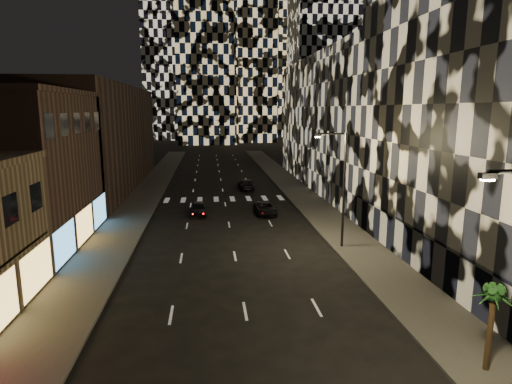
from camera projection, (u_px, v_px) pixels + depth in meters
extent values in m
cube|color=#47443F|center=(141.00, 200.00, 51.58)|extent=(4.00, 120.00, 0.15)
cube|color=#47443F|center=(304.00, 197.00, 53.75)|extent=(4.00, 120.00, 0.15)
cube|color=#4C4C47|center=(159.00, 200.00, 51.80)|extent=(0.20, 120.00, 0.15)
cube|color=#4C4C47|center=(287.00, 197.00, 53.52)|extent=(0.20, 120.00, 0.15)
cube|color=#4A322A|center=(15.00, 172.00, 33.59)|extent=(10.00, 15.00, 12.00)
cube|color=#4A322A|center=(98.00, 138.00, 59.26)|extent=(10.00, 40.00, 14.00)
cube|color=#383838|center=(421.00, 250.00, 28.84)|extent=(0.60, 25.00, 3.00)
cube|color=#232326|center=(364.00, 123.00, 59.96)|extent=(16.00, 40.00, 18.00)
cube|color=black|center=(488.00, 176.00, 12.64)|extent=(0.50, 0.25, 0.18)
cube|color=#FFEAB2|center=(487.00, 180.00, 12.67)|extent=(0.35, 0.18, 0.06)
cylinder|color=black|center=(344.00, 191.00, 33.21)|extent=(0.20, 0.20, 9.00)
cylinder|color=black|center=(332.00, 134.00, 32.25)|extent=(2.20, 0.14, 0.14)
cube|color=black|center=(318.00, 135.00, 32.16)|extent=(0.50, 0.25, 0.18)
cube|color=#FFEAB2|center=(318.00, 137.00, 32.18)|extent=(0.35, 0.18, 0.06)
imported|color=black|center=(198.00, 209.00, 44.57)|extent=(1.73, 4.12, 1.39)
imported|color=black|center=(246.00, 184.00, 58.98)|extent=(2.14, 4.93, 1.41)
imported|color=black|center=(265.00, 209.00, 44.91)|extent=(2.27, 4.49, 1.22)
cylinder|color=#47331E|center=(489.00, 334.00, 17.61)|extent=(0.24, 0.24, 3.24)
sphere|color=#19471A|center=(494.00, 294.00, 17.28)|extent=(0.71, 0.71, 0.71)
cone|color=#19471A|center=(500.00, 295.00, 17.28)|extent=(1.43, 0.50, 0.85)
cone|color=#19471A|center=(495.00, 293.00, 17.47)|extent=(1.23, 1.15, 0.85)
cone|color=#19471A|center=(489.00, 292.00, 17.53)|extent=(0.38, 1.42, 0.85)
cone|color=#19471A|center=(487.00, 294.00, 17.41)|extent=(1.31, 1.03, 0.85)
cone|color=#19471A|center=(489.00, 296.00, 17.19)|extent=(1.42, 0.67, 0.85)
cone|color=#19471A|center=(496.00, 297.00, 17.05)|extent=(0.79, 1.41, 0.85)
cone|color=#19471A|center=(500.00, 297.00, 17.09)|extent=(0.94, 1.36, 0.85)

